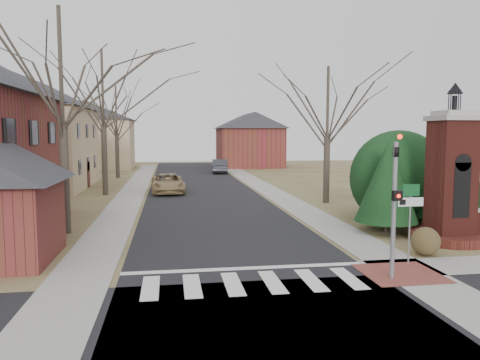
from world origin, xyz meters
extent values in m
plane|color=brown|center=(0.00, 0.00, 0.00)|extent=(120.00, 120.00, 0.00)
cube|color=black|center=(0.00, 22.00, 0.01)|extent=(8.00, 70.00, 0.01)
cube|color=black|center=(0.00, -3.00, 0.01)|extent=(120.00, 8.00, 0.01)
cube|color=silver|center=(0.00, 0.80, 0.01)|extent=(8.00, 2.20, 0.02)
cube|color=silver|center=(0.00, 2.30, 0.01)|extent=(8.00, 0.35, 0.02)
cube|color=gray|center=(5.20, 22.00, 0.01)|extent=(2.00, 60.00, 0.02)
cube|color=gray|center=(-5.20, 22.00, 0.01)|extent=(2.00, 60.00, 0.02)
cube|color=brown|center=(4.80, 1.00, 0.01)|extent=(2.40, 2.40, 0.02)
cylinder|color=slate|center=(4.30, 0.60, 2.10)|extent=(0.14, 0.14, 4.20)
imported|color=black|center=(4.30, 0.60, 4.05)|extent=(0.15, 0.18, 0.90)
sphere|color=#FF0C05|center=(4.30, 0.38, 4.35)|extent=(0.14, 0.14, 0.14)
cube|color=black|center=(4.30, 0.42, 2.60)|extent=(0.28, 0.16, 0.30)
sphere|color=#FF0C05|center=(4.30, 0.33, 2.60)|extent=(0.11, 0.11, 0.11)
cylinder|color=slate|center=(5.60, 2.00, 1.30)|extent=(0.06, 0.06, 2.60)
cube|color=silver|center=(5.60, 1.98, 2.15)|extent=(0.90, 0.03, 0.30)
cube|color=black|center=(5.30, 1.97, 2.15)|extent=(0.22, 0.02, 0.18)
cube|color=#104D22|center=(5.60, 1.98, 2.55)|extent=(0.60, 0.03, 0.40)
cylinder|color=#5B211B|center=(9.00, 5.00, 0.18)|extent=(3.20, 3.20, 0.36)
cube|color=#5B211B|center=(9.00, 5.00, 2.50)|extent=(1.50, 1.50, 5.00)
cube|color=black|center=(9.00, 4.28, 2.20)|extent=(0.70, 0.10, 2.20)
cube|color=gray|center=(9.00, 5.00, 5.05)|extent=(1.70, 1.70, 0.20)
cube|color=gray|center=(9.00, 5.00, 5.25)|extent=(1.30, 1.30, 0.20)
cylinder|color=black|center=(9.00, 5.00, 5.65)|extent=(0.20, 0.20, 0.60)
cone|color=black|center=(9.00, 5.00, 6.25)|extent=(0.64, 0.64, 0.45)
cube|color=tan|center=(-13.50, 27.00, 3.20)|extent=(9.00, 12.00, 6.40)
cube|color=tan|center=(-12.00, 48.00, 3.00)|extent=(10.00, 8.00, 6.00)
cube|color=tan|center=(-14.80, 46.40, 6.99)|extent=(0.75, 0.75, 3.08)
cube|color=maroon|center=(8.00, 48.00, 2.50)|extent=(8.00, 8.00, 5.00)
cube|color=maroon|center=(5.76, 46.40, 5.90)|extent=(0.75, 0.75, 2.80)
cylinder|color=#473D33|center=(7.20, 7.00, 0.25)|extent=(0.20, 0.20, 0.50)
cone|color=black|center=(7.20, 7.00, 2.30)|extent=(2.80, 2.80, 3.60)
cylinder|color=#473D33|center=(10.50, 8.20, 0.25)|extent=(0.20, 0.20, 0.50)
cone|color=black|center=(10.50, 8.20, 2.60)|extent=(3.40, 3.40, 4.20)
sphere|color=black|center=(9.00, 9.50, 2.40)|extent=(4.80, 4.80, 4.80)
cylinder|color=#473D33|center=(-7.00, 9.00, 2.42)|extent=(0.40, 0.40, 4.83)
cylinder|color=#473D33|center=(-7.00, 22.00, 2.52)|extent=(0.40, 0.40, 5.04)
cylinder|color=#473D33|center=(-7.50, 35.00, 2.21)|extent=(0.40, 0.40, 4.41)
cylinder|color=#473D33|center=(7.50, 16.00, 2.10)|extent=(0.40, 0.40, 4.20)
imported|color=#987D53|center=(-2.54, 22.44, 0.71)|extent=(2.58, 5.22, 1.42)
imported|color=#393A41|center=(3.13, 39.06, 0.77)|extent=(2.02, 4.78, 1.53)
sphere|color=brown|center=(6.80, 3.00, 0.52)|extent=(1.05, 1.05, 1.05)
camera|label=1|loc=(-2.40, -12.53, 4.47)|focal=35.00mm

